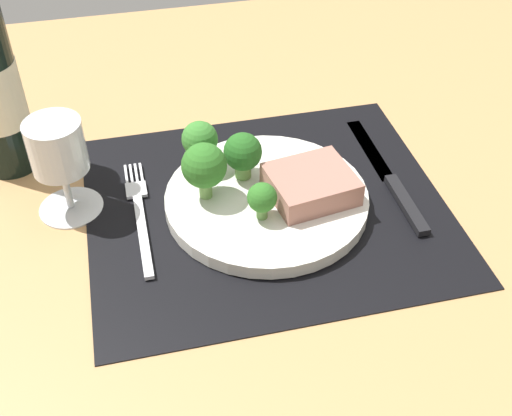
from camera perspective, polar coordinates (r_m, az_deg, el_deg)
ground_plane at (r=76.33cm, az=0.90°, el=-0.76°), size 140.00×110.00×3.00cm
placemat at (r=75.23cm, az=0.91°, el=0.17°), size 40.45×35.29×0.30cm
plate at (r=74.61cm, az=0.92°, el=0.72°), size 23.01×23.01×1.60cm
steak at (r=73.48cm, az=4.77°, el=2.06°), size 10.19×9.34×2.83cm
broccoli_near_steak at (r=71.47cm, az=-4.51°, el=3.62°), size 5.01×5.01×6.81cm
broccoli_center at (r=69.49cm, az=0.53°, el=0.85°), size 3.25×3.25×4.39cm
broccoli_front_edge at (r=74.63cm, az=-1.15°, el=4.79°), size 4.41×4.41×5.70cm
broccoli_back_left at (r=76.18cm, az=-4.89°, el=5.87°), size 4.21×4.21×6.02cm
fork at (r=74.70cm, az=-10.03°, el=-0.54°), size 2.40×19.20×0.50cm
knife at (r=79.65cm, az=11.67°, el=2.32°), size 1.80×23.00×0.80cm
wine_glass at (r=73.42cm, az=-16.75°, el=4.49°), size 7.24×7.24×11.63cm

